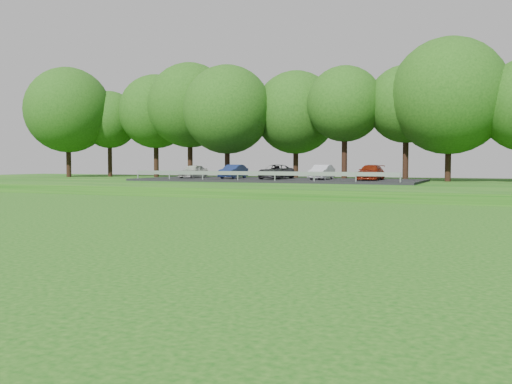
% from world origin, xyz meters
% --- Properties ---
extents(parking_lot, '(24.00, 9.00, 1.38)m').
position_xyz_m(parking_lot, '(-23.76, 32.81, 1.03)').
color(parking_lot, black).
rests_on(parking_lot, berm).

